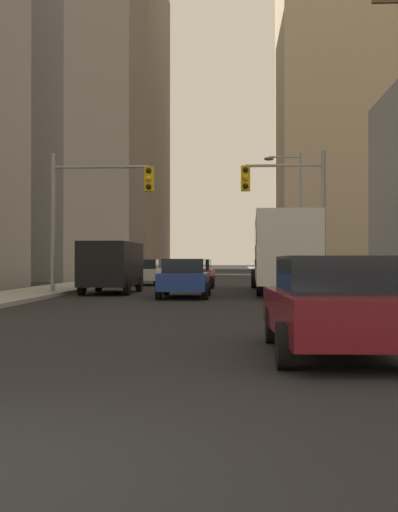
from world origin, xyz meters
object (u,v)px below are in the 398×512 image
(sedan_blue, at_px, (184,278))
(sedan_white, at_px, (144,272))
(traffic_signal_near_right, at_px, (288,198))
(traffic_signal_near_left, at_px, (97,198))
(city_bus, at_px, (283,250))
(cargo_van_black, at_px, (112,264))
(sedan_maroon, at_px, (334,305))
(sedan_red, at_px, (196,273))

(sedan_blue, height_order, sedan_white, same)
(sedan_blue, distance_m, traffic_signal_near_right, 5.51)
(sedan_white, height_order, traffic_signal_near_left, traffic_signal_near_left)
(city_bus, xyz_separation_m, sedan_white, (-7.56, 8.06, -1.16))
(sedan_blue, bearing_deg, cargo_van_black, 138.73)
(sedan_blue, xyz_separation_m, sedan_white, (-3.37, 12.44, 0.00))
(traffic_signal_near_left, bearing_deg, city_bus, 19.41)
(sedan_maroon, distance_m, traffic_signal_near_right, 16.68)
(sedan_red, height_order, traffic_signal_near_left, traffic_signal_near_left)
(cargo_van_black, height_order, traffic_signal_near_right, traffic_signal_near_right)
(cargo_van_black, relative_size, sedan_white, 1.23)
(sedan_red, relative_size, sedan_white, 1.00)
(cargo_van_black, bearing_deg, sedan_blue, -41.27)
(sedan_red, bearing_deg, traffic_signal_near_right, -60.07)
(sedan_white, xyz_separation_m, traffic_signal_near_right, (7.54, -10.89, 3.26))
(sedan_blue, bearing_deg, city_bus, 46.25)
(sedan_blue, xyz_separation_m, sedan_red, (-0.10, 8.96, 0.00))
(sedan_maroon, distance_m, sedan_blue, 15.19)
(sedan_maroon, bearing_deg, traffic_signal_near_left, 114.01)
(sedan_blue, bearing_deg, sedan_red, 90.63)
(city_bus, height_order, sedan_white, city_bus)
(cargo_van_black, xyz_separation_m, traffic_signal_near_right, (7.63, -1.49, 2.74))
(traffic_signal_near_left, relative_size, traffic_signal_near_right, 1.00)
(city_bus, relative_size, traffic_signal_near_left, 1.93)
(traffic_signal_near_right, bearing_deg, city_bus, 89.56)
(sedan_maroon, xyz_separation_m, traffic_signal_near_left, (-7.28, 16.35, 3.30))
(traffic_signal_near_right, bearing_deg, sedan_white, 124.71)
(sedan_blue, distance_m, sedan_red, 8.96)
(traffic_signal_near_right, bearing_deg, cargo_van_black, 168.97)
(cargo_van_black, relative_size, sedan_maroon, 1.23)
(sedan_red, bearing_deg, sedan_maroon, -81.50)
(sedan_white, bearing_deg, sedan_maroon, -75.94)
(sedan_red, bearing_deg, traffic_signal_near_left, -116.72)
(city_bus, bearing_deg, traffic_signal_near_right, -90.44)
(cargo_van_black, bearing_deg, city_bus, 9.91)
(sedan_maroon, xyz_separation_m, traffic_signal_near_right, (0.72, 16.35, 3.26))
(city_bus, distance_m, sedan_red, 6.38)
(sedan_maroon, distance_m, traffic_signal_near_left, 18.20)
(sedan_red, xyz_separation_m, sedan_white, (-3.27, 3.48, 0.00))
(cargo_van_black, xyz_separation_m, sedan_red, (3.37, 5.92, -0.52))
(cargo_van_black, distance_m, traffic_signal_near_left, 3.18)
(sedan_red, height_order, traffic_signal_near_right, traffic_signal_near_right)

